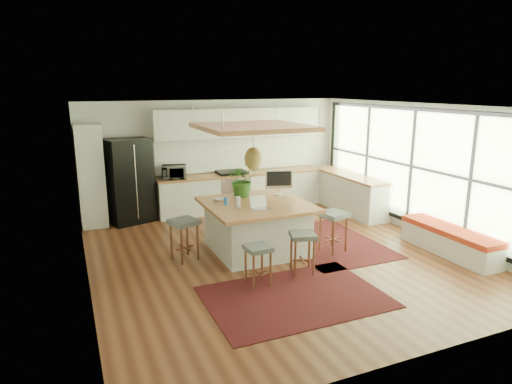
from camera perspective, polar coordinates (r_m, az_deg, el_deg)
name	(u,v)px	position (r m, az deg, el deg)	size (l,w,h in m)	color
floor	(277,255)	(8.31, 2.65, -8.02)	(7.00, 7.00, 0.00)	#4F2516
ceiling	(278,106)	(7.74, 2.87, 10.93)	(7.00, 7.00, 0.00)	white
wall_back	(216,155)	(11.11, -5.17, 4.67)	(6.50, 6.50, 0.00)	silver
wall_front	(420,248)	(5.12, 20.23, -6.68)	(6.50, 6.50, 0.00)	silver
wall_left	(82,202)	(7.15, -21.38, -1.16)	(7.00, 7.00, 0.00)	silver
wall_right	(420,170)	(9.76, 20.21, 2.66)	(7.00, 7.00, 0.00)	silver
window_wall	(419,168)	(9.73, 20.11, 2.94)	(0.10, 6.20, 2.60)	black
pantry	(91,176)	(10.32, -20.34, 1.92)	(0.55, 0.60, 2.25)	beige
back_counter_base	(241,192)	(11.17, -1.88, 0.01)	(4.20, 0.60, 0.88)	beige
back_counter_top	(241,174)	(11.08, -1.90, 2.32)	(4.24, 0.64, 0.05)	brown
backsplash	(237,154)	(11.28, -2.47, 4.84)	(4.20, 0.02, 0.80)	white
upper_cabinets	(239,123)	(11.03, -2.21, 8.83)	(4.20, 0.34, 0.70)	beige
range	(232,191)	(11.08, -3.08, 0.19)	(0.76, 0.62, 1.00)	#A5A5AA
right_counter_base	(348,193)	(11.26, 11.71, -0.17)	(0.60, 2.50, 0.88)	beige
right_counter_top	(349,175)	(11.16, 11.83, 2.13)	(0.64, 2.54, 0.05)	brown
window_bench	(449,241)	(9.00, 23.45, -5.75)	(0.52, 2.00, 0.50)	beige
ceiling_panel	(253,142)	(8.03, -0.38, 6.38)	(1.86, 1.86, 0.80)	brown
rug_near	(295,297)	(6.78, 4.99, -13.19)	(2.60, 1.80, 0.01)	black
rug_right	(328,242)	(9.03, 9.16, -6.34)	(1.80, 2.60, 0.01)	black
fridge	(129,182)	(10.43, -15.96, 1.25)	(0.95, 0.74, 1.90)	black
island	(256,227)	(8.35, 0.05, -4.50)	(1.85, 1.85, 0.93)	brown
stool_near_left	(258,263)	(7.00, 0.26, -9.08)	(0.38, 0.38, 0.64)	#4C5254
stool_near_right	(302,252)	(7.49, 5.96, -7.62)	(0.40, 0.40, 0.68)	#4C5254
stool_right_front	(333,233)	(8.48, 9.81, -5.21)	(0.45, 0.45, 0.76)	#4C5254
stool_right_back	(303,218)	(9.32, 6.07, -3.36)	(0.38, 0.38, 0.64)	#4C5254
stool_left_side	(184,241)	(8.06, -9.12, -6.17)	(0.44, 0.44, 0.75)	#4C5254
laptop	(261,202)	(7.79, 0.64, -1.34)	(0.32, 0.34, 0.24)	#A5A5AA
monitor	(279,182)	(8.80, 2.94, 1.31)	(0.54, 0.19, 0.50)	#A5A5AA
microwave	(174,171)	(10.55, -10.40, 2.71)	(0.55, 0.31, 0.37)	#A5A5AA
island_plant	(243,183)	(8.65, -1.71, 1.16)	(0.62, 0.69, 0.53)	#1E4C19
island_bowl	(219,200)	(8.39, -4.78, -0.97)	(0.20, 0.20, 0.05)	white
island_bottle_0	(226,200)	(8.09, -3.81, -0.99)	(0.07, 0.07, 0.19)	#3076C0
island_bottle_1	(239,202)	(7.91, -2.18, -1.30)	(0.07, 0.07, 0.19)	white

